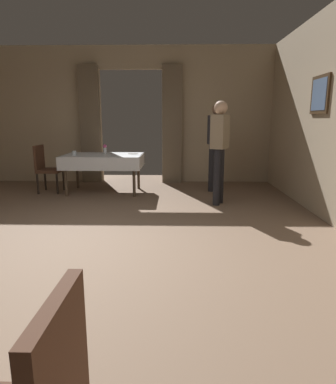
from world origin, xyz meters
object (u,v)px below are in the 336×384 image
Objects in this scene: plate_mid_c at (133,154)px; person_waiter_by_doorway at (217,140)px; glass_mid_b at (74,153)px; chair_mid_left at (46,166)px; flower_vase_mid at (105,149)px; dining_table_mid at (103,159)px; person_diner_standing_aside at (220,144)px.

plate_mid_c is 0.11× the size of person_waiter_by_doorway.
plate_mid_c is at bearing 16.32° from glass_mid_b.
chair_mid_left is 1.21m from flower_vase_mid.
flower_vase_mid is at bearing 83.81° from dining_table_mid.
flower_vase_mid is 0.56m from plate_mid_c.
person_waiter_by_doorway reaches higher than flower_vase_mid.
flower_vase_mid is (0.01, 0.12, 0.19)m from dining_table_mid.
plate_mid_c is at bearing 15.90° from dining_table_mid.
person_waiter_by_doorway is 1.00× the size of person_diner_standing_aside.
plate_mid_c reaches higher than dining_table_mid.
person_diner_standing_aside reaches higher than chair_mid_left.
person_diner_standing_aside is at bearing -25.58° from flower_vase_mid.
person_diner_standing_aside is (2.14, -1.02, 0.17)m from flower_vase_mid.
glass_mid_b is 0.45× the size of plate_mid_c.
plate_mid_c is (0.56, 0.16, 0.09)m from dining_table_mid.
flower_vase_mid reaches higher than chair_mid_left.
dining_table_mid is 2.36m from person_diner_standing_aside.
dining_table_mid is 0.59m from plate_mid_c.
glass_mid_b is 0.05× the size of person_waiter_by_doorway.
plate_mid_c is at bearing 5.96° from chair_mid_left.
flower_vase_mid is (1.16, 0.14, 0.34)m from chair_mid_left.
person_waiter_by_doorway reaches higher than dining_table_mid.
flower_vase_mid reaches higher than plate_mid_c.
person_waiter_by_doorway is (1.66, -0.03, 0.27)m from plate_mid_c.
glass_mid_b is (-0.53, -0.28, -0.06)m from flower_vase_mid.
glass_mid_b is 1.13m from plate_mid_c.
flower_vase_mid is 2.22m from person_waiter_by_doorway.
person_waiter_by_doorway is 1.03m from person_diner_standing_aside.
chair_mid_left is at bearing 164.99° from person_diner_standing_aside.
flower_vase_mid reaches higher than glass_mid_b.
person_diner_standing_aside is (1.58, -1.06, 0.27)m from plate_mid_c.
person_waiter_by_doorway reaches higher than chair_mid_left.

